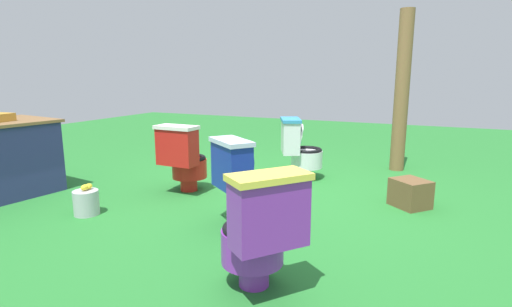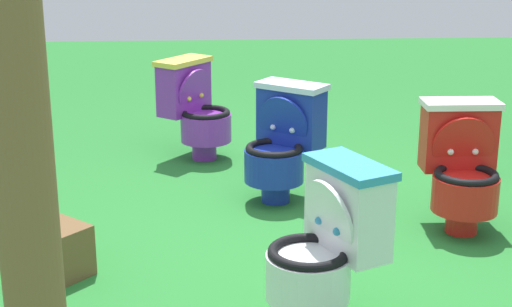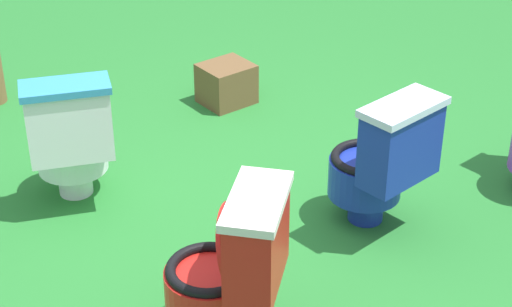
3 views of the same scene
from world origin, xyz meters
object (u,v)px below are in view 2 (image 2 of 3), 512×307
(toilet_red, at_px, (462,166))
(toilet_blue, at_px, (282,141))
(wooden_post, at_px, (24,183))
(lemon_bucket, at_px, (475,158))
(toilet_purple, at_px, (196,108))
(small_crate, at_px, (54,251))
(toilet_white, at_px, (327,244))

(toilet_red, xyz_separation_m, toilet_blue, (-0.55, -0.97, 0.00))
(wooden_post, bearing_deg, lemon_bucket, 141.34)
(toilet_purple, bearing_deg, small_crate, 18.89)
(toilet_blue, relative_size, small_crate, 2.32)
(wooden_post, xyz_separation_m, lemon_bucket, (-2.94, 2.35, -0.89))
(toilet_purple, height_order, lemon_bucket, toilet_purple)
(toilet_white, bearing_deg, small_crate, 42.09)
(toilet_blue, height_order, lemon_bucket, toilet_blue)
(small_crate, xyz_separation_m, lemon_bucket, (-1.43, 2.61, -0.01))
(toilet_white, height_order, small_crate, toilet_white)
(wooden_post, distance_m, small_crate, 1.76)
(small_crate, bearing_deg, toilet_white, 67.34)
(toilet_blue, distance_m, small_crate, 1.64)
(toilet_white, bearing_deg, toilet_blue, -23.43)
(toilet_blue, relative_size, toilet_purple, 1.00)
(toilet_blue, xyz_separation_m, wooden_post, (2.55, -0.97, 0.64))
(toilet_purple, bearing_deg, toilet_white, 51.86)
(toilet_blue, bearing_deg, toilet_red, -172.32)
(toilet_red, distance_m, lemon_bucket, 1.05)
(toilet_white, height_order, lemon_bucket, toilet_white)
(toilet_purple, distance_m, small_crate, 2.08)
(toilet_white, relative_size, lemon_bucket, 2.63)
(toilet_red, distance_m, toilet_blue, 1.11)
(toilet_red, height_order, wooden_post, wooden_post)
(toilet_red, xyz_separation_m, toilet_purple, (-1.45, -1.52, 0.00))
(toilet_red, bearing_deg, lemon_bucket, -112.22)
(toilet_red, distance_m, wooden_post, 2.86)
(toilet_white, height_order, toilet_purple, same)
(toilet_blue, bearing_deg, toilet_purple, -21.57)
(toilet_red, bearing_deg, toilet_blue, -28.18)
(toilet_blue, height_order, toilet_white, same)
(toilet_blue, xyz_separation_m, small_crate, (1.04, -1.24, -0.24))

